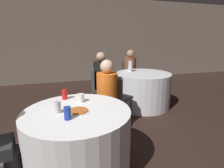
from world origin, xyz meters
name	(u,v)px	position (x,y,z in m)	size (l,w,h in m)	color
wall_back	(63,41)	(0.00, 4.58, 1.40)	(16.00, 0.06, 2.80)	gray
table_near	(79,142)	(-0.03, 0.12, 0.37)	(1.13, 1.13, 0.74)	white
table_far	(143,90)	(1.55, 1.76, 0.37)	(1.19, 1.19, 0.74)	silver
chair_near_northeast	(109,100)	(0.54, 0.91, 0.52)	(0.56, 0.56, 0.86)	#47474C
chair_far_west	(97,85)	(0.55, 1.90, 0.52)	(0.46, 0.45, 0.86)	#47474C
chair_far_north	(129,74)	(1.62, 2.76, 0.52)	(0.43, 0.43, 0.86)	#47474C
chair_far_southwest	(115,94)	(0.72, 1.18, 0.52)	(0.56, 0.56, 0.86)	#47474C
person_floral_shirt	(131,73)	(1.61, 2.59, 0.59)	(0.31, 0.49, 1.18)	#282828
person_orange_shirt	(105,100)	(0.44, 0.78, 0.58)	(0.43, 0.46, 1.17)	#282828
person_black_shirt	(105,81)	(0.71, 1.87, 0.60)	(0.50, 0.35, 1.20)	#33384C
pizza_plate_near	(78,111)	(-0.03, 0.09, 0.75)	(0.23, 0.23, 0.02)	white
soda_can_red	(65,94)	(-0.14, 0.52, 0.80)	(0.07, 0.07, 0.12)	red
soda_can_blue	(67,113)	(-0.14, -0.06, 0.80)	(0.07, 0.07, 0.12)	#1E38A5
soda_can_silver	(58,107)	(-0.22, 0.12, 0.80)	(0.07, 0.07, 0.12)	silver
cup_near	(81,98)	(0.03, 0.37, 0.79)	(0.09, 0.09, 0.10)	white
bottle_far	(130,66)	(1.34, 2.01, 0.86)	(0.09, 0.09, 0.24)	silver
cup_far	(130,69)	(1.38, 2.12, 0.79)	(0.07, 0.07, 0.10)	silver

